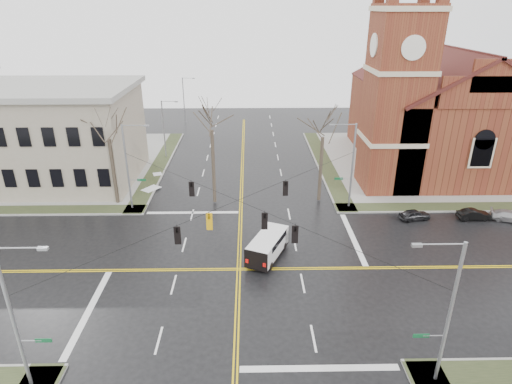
{
  "coord_description": "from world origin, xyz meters",
  "views": [
    {
      "loc": [
        0.9,
        -29.49,
        19.77
      ],
      "look_at": [
        1.51,
        6.0,
        4.26
      ],
      "focal_mm": 30.0,
      "sensor_mm": 36.0,
      "label": 1
    }
  ],
  "objects_px": {
    "signal_pole_sw": "(15,316)",
    "tree_ne": "(323,133)",
    "signal_pole_nw": "(129,165)",
    "streetlight_north_b": "(184,98)",
    "signal_pole_ne": "(351,164)",
    "parked_car_c": "(510,216)",
    "signal_pole_se": "(447,311)",
    "cargo_van": "(269,244)",
    "church": "(435,102)",
    "tree_nw_far": "(108,135)",
    "tree_nw_near": "(212,125)",
    "streetlight_north_a": "(165,127)",
    "parked_car_b": "(474,215)",
    "parked_car_a": "(415,215)"
  },
  "relations": [
    {
      "from": "tree_nw_near",
      "to": "parked_car_c",
      "type": "bearing_deg",
      "value": -9.16
    },
    {
      "from": "streetlight_north_b",
      "to": "parked_car_a",
      "type": "relative_size",
      "value": 2.55
    },
    {
      "from": "streetlight_north_b",
      "to": "tree_nw_near",
      "type": "bearing_deg",
      "value": -77.48
    },
    {
      "from": "streetlight_north_a",
      "to": "tree_ne",
      "type": "relative_size",
      "value": 0.75
    },
    {
      "from": "tree_nw_far",
      "to": "signal_pole_sw",
      "type": "bearing_deg",
      "value": -85.12
    },
    {
      "from": "signal_pole_ne",
      "to": "parked_car_c",
      "type": "relative_size",
      "value": 2.47
    },
    {
      "from": "signal_pole_sw",
      "to": "signal_pole_se",
      "type": "bearing_deg",
      "value": 0.0
    },
    {
      "from": "streetlight_north_b",
      "to": "parked_car_b",
      "type": "height_order",
      "value": "streetlight_north_b"
    },
    {
      "from": "signal_pole_sw",
      "to": "parked_car_c",
      "type": "bearing_deg",
      "value": 27.17
    },
    {
      "from": "signal_pole_sw",
      "to": "signal_pole_ne",
      "type": "bearing_deg",
      "value": 45.45
    },
    {
      "from": "tree_nw_far",
      "to": "tree_nw_near",
      "type": "distance_m",
      "value": 10.59
    },
    {
      "from": "signal_pole_se",
      "to": "parked_car_c",
      "type": "bearing_deg",
      "value": 51.57
    },
    {
      "from": "parked_car_a",
      "to": "church",
      "type": "bearing_deg",
      "value": -35.79
    },
    {
      "from": "signal_pole_sw",
      "to": "church",
      "type": "bearing_deg",
      "value": 45.16
    },
    {
      "from": "parked_car_b",
      "to": "tree_nw_near",
      "type": "bearing_deg",
      "value": 78.95
    },
    {
      "from": "tree_nw_far",
      "to": "tree_nw_near",
      "type": "relative_size",
      "value": 0.88
    },
    {
      "from": "signal_pole_sw",
      "to": "parked_car_b",
      "type": "height_order",
      "value": "signal_pole_sw"
    },
    {
      "from": "signal_pole_ne",
      "to": "tree_nw_far",
      "type": "relative_size",
      "value": 0.85
    },
    {
      "from": "streetlight_north_b",
      "to": "parked_car_c",
      "type": "distance_m",
      "value": 54.92
    },
    {
      "from": "streetlight_north_a",
      "to": "streetlight_north_b",
      "type": "xyz_separation_m",
      "value": [
        0.0,
        20.0,
        0.0
      ]
    },
    {
      "from": "cargo_van",
      "to": "parked_car_a",
      "type": "relative_size",
      "value": 1.77
    },
    {
      "from": "signal_pole_ne",
      "to": "cargo_van",
      "type": "distance_m",
      "value": 13.5
    },
    {
      "from": "cargo_van",
      "to": "church",
      "type": "bearing_deg",
      "value": 69.57
    },
    {
      "from": "church",
      "to": "cargo_van",
      "type": "xyz_separation_m",
      "value": [
        -22.25,
        -22.79,
        -7.26
      ]
    },
    {
      "from": "streetlight_north_b",
      "to": "tree_ne",
      "type": "height_order",
      "value": "tree_ne"
    },
    {
      "from": "parked_car_a",
      "to": "tree_nw_far",
      "type": "height_order",
      "value": "tree_nw_far"
    },
    {
      "from": "church",
      "to": "parked_car_a",
      "type": "xyz_separation_m",
      "value": [
        -7.28,
        -16.23,
        -7.9
      ]
    },
    {
      "from": "signal_pole_sw",
      "to": "tree_ne",
      "type": "distance_m",
      "value": 31.84
    },
    {
      "from": "signal_pole_ne",
      "to": "streetlight_north_a",
      "type": "relative_size",
      "value": 1.12
    },
    {
      "from": "streetlight_north_a",
      "to": "tree_nw_near",
      "type": "xyz_separation_m",
      "value": [
        7.79,
        -15.1,
        4.21
      ]
    },
    {
      "from": "streetlight_north_a",
      "to": "parked_car_c",
      "type": "relative_size",
      "value": 2.2
    },
    {
      "from": "signal_pole_se",
      "to": "tree_ne",
      "type": "bearing_deg",
      "value": 96.38
    },
    {
      "from": "streetlight_north_a",
      "to": "tree_ne",
      "type": "height_order",
      "value": "tree_ne"
    },
    {
      "from": "parked_car_c",
      "to": "tree_nw_far",
      "type": "distance_m",
      "value": 41.2
    },
    {
      "from": "cargo_van",
      "to": "parked_car_a",
      "type": "distance_m",
      "value": 16.36
    },
    {
      "from": "streetlight_north_b",
      "to": "streetlight_north_a",
      "type": "bearing_deg",
      "value": -90.0
    },
    {
      "from": "signal_pole_nw",
      "to": "streetlight_north_a",
      "type": "bearing_deg",
      "value": 87.68
    },
    {
      "from": "streetlight_north_a",
      "to": "parked_car_a",
      "type": "xyz_separation_m",
      "value": [
        28.14,
        -19.45,
        -3.93
      ]
    },
    {
      "from": "tree_nw_far",
      "to": "signal_pole_nw",
      "type": "bearing_deg",
      "value": -34.07
    },
    {
      "from": "streetlight_north_a",
      "to": "tree_nw_near",
      "type": "bearing_deg",
      "value": -62.7
    },
    {
      "from": "signal_pole_nw",
      "to": "tree_nw_far",
      "type": "xyz_separation_m",
      "value": [
        -2.08,
        1.41,
        2.75
      ]
    },
    {
      "from": "signal_pole_se",
      "to": "streetlight_north_a",
      "type": "xyz_separation_m",
      "value": [
        -21.97,
        39.5,
        -0.48
      ]
    },
    {
      "from": "parked_car_a",
      "to": "tree_nw_near",
      "type": "bearing_deg",
      "value": 66.29
    },
    {
      "from": "signal_pole_sw",
      "to": "tree_nw_near",
      "type": "bearing_deg",
      "value": 70.88
    },
    {
      "from": "tree_ne",
      "to": "signal_pole_ne",
      "type": "bearing_deg",
      "value": -31.82
    },
    {
      "from": "signal_pole_nw",
      "to": "tree_nw_near",
      "type": "bearing_deg",
      "value": 9.43
    },
    {
      "from": "signal_pole_nw",
      "to": "streetlight_north_b",
      "type": "distance_m",
      "value": 36.51
    },
    {
      "from": "parked_car_a",
      "to": "signal_pole_sw",
      "type": "bearing_deg",
      "value": 113.21
    },
    {
      "from": "signal_pole_ne",
      "to": "tree_nw_far",
      "type": "height_order",
      "value": "tree_nw_far"
    },
    {
      "from": "signal_pole_ne",
      "to": "cargo_van",
      "type": "height_order",
      "value": "signal_pole_ne"
    }
  ]
}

